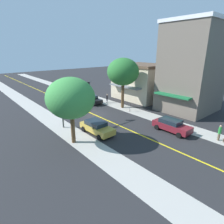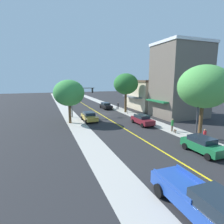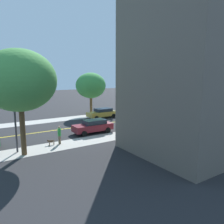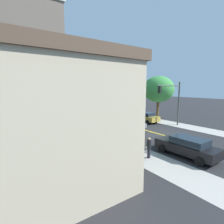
{
  "view_description": "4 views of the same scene",
  "coord_description": "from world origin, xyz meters",
  "px_view_note": "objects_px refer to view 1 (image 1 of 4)",
  "views": [
    {
      "loc": [
        15.29,
        22.18,
        9.48
      ],
      "look_at": [
        1.03,
        5.35,
        2.06
      ],
      "focal_mm": 29.42,
      "sensor_mm": 36.0,
      "label": 1
    },
    {
      "loc": [
        10.63,
        35.06,
        7.01
      ],
      "look_at": [
        1.15,
        10.18,
        2.18
      ],
      "focal_mm": 28.55,
      "sensor_mm": 36.0,
      "label": 2
    },
    {
      "loc": [
        -25.8,
        22.82,
        6.67
      ],
      "look_at": [
        -1.37,
        7.02,
        1.77
      ],
      "focal_mm": 35.44,
      "sensor_mm": 36.0,
      "label": 3
    },
    {
      "loc": [
        -15.36,
        -13.08,
        5.26
      ],
      "look_at": [
        -0.31,
        8.57,
        1.51
      ],
      "focal_mm": 27.98,
      "sensor_mm": 36.0,
      "label": 4
    }
  ],
  "objects_px": {
    "fire_hydrant": "(107,102)",
    "pedestrian_green_shirt": "(220,132)",
    "gold_sedan_right_curb": "(97,127)",
    "pedestrian_black_shirt": "(107,98)",
    "street_tree_right_corner": "(71,98)",
    "black_sedan_left_curb": "(91,99)",
    "parking_meter": "(130,107)",
    "street_tree_left_near": "(123,72)",
    "maroon_sedan_left_curb": "(171,125)",
    "traffic_light_mast": "(71,96)"
  },
  "relations": [
    {
      "from": "fire_hydrant",
      "to": "pedestrian_green_shirt",
      "type": "relative_size",
      "value": 0.42
    },
    {
      "from": "maroon_sedan_left_curb",
      "to": "pedestrian_black_shirt",
      "type": "relative_size",
      "value": 2.91
    },
    {
      "from": "pedestrian_black_shirt",
      "to": "black_sedan_left_curb",
      "type": "bearing_deg",
      "value": -31.31
    },
    {
      "from": "street_tree_left_near",
      "to": "pedestrian_black_shirt",
      "type": "height_order",
      "value": "street_tree_left_near"
    },
    {
      "from": "gold_sedan_right_curb",
      "to": "street_tree_left_near",
      "type": "bearing_deg",
      "value": 118.88
    },
    {
      "from": "fire_hydrant",
      "to": "black_sedan_left_curb",
      "type": "xyz_separation_m",
      "value": [
        1.98,
        -2.25,
        0.42
      ]
    },
    {
      "from": "street_tree_left_near",
      "to": "gold_sedan_right_curb",
      "type": "height_order",
      "value": "street_tree_left_near"
    },
    {
      "from": "black_sedan_left_curb",
      "to": "parking_meter",
      "type": "bearing_deg",
      "value": 12.54
    },
    {
      "from": "parking_meter",
      "to": "black_sedan_left_curb",
      "type": "distance_m",
      "value": 8.47
    },
    {
      "from": "maroon_sedan_left_curb",
      "to": "traffic_light_mast",
      "type": "bearing_deg",
      "value": -139.93
    },
    {
      "from": "fire_hydrant",
      "to": "gold_sedan_right_curb",
      "type": "relative_size",
      "value": 0.16
    },
    {
      "from": "street_tree_left_near",
      "to": "street_tree_right_corner",
      "type": "height_order",
      "value": "street_tree_left_near"
    },
    {
      "from": "gold_sedan_right_curb",
      "to": "pedestrian_green_shirt",
      "type": "distance_m",
      "value": 13.76
    },
    {
      "from": "street_tree_right_corner",
      "to": "pedestrian_black_shirt",
      "type": "relative_size",
      "value": 4.45
    },
    {
      "from": "street_tree_right_corner",
      "to": "pedestrian_black_shirt",
      "type": "height_order",
      "value": "street_tree_right_corner"
    },
    {
      "from": "street_tree_right_corner",
      "to": "black_sedan_left_curb",
      "type": "xyz_separation_m",
      "value": [
        -10.24,
        -11.69,
        -4.13
      ]
    },
    {
      "from": "street_tree_right_corner",
      "to": "pedestrian_black_shirt",
      "type": "distance_m",
      "value": 16.99
    },
    {
      "from": "parking_meter",
      "to": "gold_sedan_right_curb",
      "type": "relative_size",
      "value": 0.27
    },
    {
      "from": "street_tree_right_corner",
      "to": "black_sedan_left_curb",
      "type": "bearing_deg",
      "value": -131.23
    },
    {
      "from": "pedestrian_black_shirt",
      "to": "parking_meter",
      "type": "bearing_deg",
      "value": 80.59
    },
    {
      "from": "gold_sedan_right_curb",
      "to": "pedestrian_green_shirt",
      "type": "height_order",
      "value": "pedestrian_green_shirt"
    },
    {
      "from": "street_tree_left_near",
      "to": "pedestrian_green_shirt",
      "type": "bearing_deg",
      "value": 88.67
    },
    {
      "from": "parking_meter",
      "to": "traffic_light_mast",
      "type": "relative_size",
      "value": 0.21
    },
    {
      "from": "street_tree_right_corner",
      "to": "fire_hydrant",
      "type": "distance_m",
      "value": 16.11
    },
    {
      "from": "street_tree_right_corner",
      "to": "fire_hydrant",
      "type": "relative_size",
      "value": 9.43
    },
    {
      "from": "parking_meter",
      "to": "gold_sedan_right_curb",
      "type": "xyz_separation_m",
      "value": [
        8.9,
        3.19,
        -0.04
      ]
    },
    {
      "from": "fire_hydrant",
      "to": "pedestrian_green_shirt",
      "type": "distance_m",
      "value": 19.42
    },
    {
      "from": "pedestrian_green_shirt",
      "to": "fire_hydrant",
      "type": "bearing_deg",
      "value": -140.12
    },
    {
      "from": "black_sedan_left_curb",
      "to": "pedestrian_black_shirt",
      "type": "height_order",
      "value": "pedestrian_black_shirt"
    },
    {
      "from": "street_tree_left_near",
      "to": "pedestrian_green_shirt",
      "type": "distance_m",
      "value": 16.71
    },
    {
      "from": "street_tree_left_near",
      "to": "traffic_light_mast",
      "type": "distance_m",
      "value": 10.78
    },
    {
      "from": "pedestrian_green_shirt",
      "to": "gold_sedan_right_curb",
      "type": "bearing_deg",
      "value": -98.88
    },
    {
      "from": "fire_hydrant",
      "to": "parking_meter",
      "type": "relative_size",
      "value": 0.59
    },
    {
      "from": "street_tree_left_near",
      "to": "parking_meter",
      "type": "xyz_separation_m",
      "value": [
        0.67,
        2.47,
        -5.28
      ]
    },
    {
      "from": "parking_meter",
      "to": "street_tree_left_near",
      "type": "bearing_deg",
      "value": -105.13
    },
    {
      "from": "fire_hydrant",
      "to": "parking_meter",
      "type": "distance_m",
      "value": 6.02
    },
    {
      "from": "fire_hydrant",
      "to": "black_sedan_left_curb",
      "type": "height_order",
      "value": "black_sedan_left_curb"
    },
    {
      "from": "traffic_light_mast",
      "to": "pedestrian_black_shirt",
      "type": "distance_m",
      "value": 12.41
    },
    {
      "from": "maroon_sedan_left_curb",
      "to": "gold_sedan_right_curb",
      "type": "distance_m",
      "value": 9.11
    },
    {
      "from": "fire_hydrant",
      "to": "pedestrian_black_shirt",
      "type": "distance_m",
      "value": 1.17
    },
    {
      "from": "black_sedan_left_curb",
      "to": "gold_sedan_right_curb",
      "type": "bearing_deg",
      "value": -32.0
    },
    {
      "from": "street_tree_left_near",
      "to": "maroon_sedan_left_curb",
      "type": "relative_size",
      "value": 1.82
    },
    {
      "from": "black_sedan_left_curb",
      "to": "pedestrian_green_shirt",
      "type": "xyz_separation_m",
      "value": [
        -2.23,
        21.66,
        0.17
      ]
    },
    {
      "from": "traffic_light_mast",
      "to": "maroon_sedan_left_curb",
      "type": "xyz_separation_m",
      "value": [
        -8.16,
        9.71,
        -3.14
      ]
    },
    {
      "from": "traffic_light_mast",
      "to": "pedestrian_black_shirt",
      "type": "height_order",
      "value": "traffic_light_mast"
    },
    {
      "from": "gold_sedan_right_curb",
      "to": "pedestrian_black_shirt",
      "type": "relative_size",
      "value": 2.99
    },
    {
      "from": "street_tree_right_corner",
      "to": "fire_hydrant",
      "type": "height_order",
      "value": "street_tree_right_corner"
    },
    {
      "from": "traffic_light_mast",
      "to": "street_tree_right_corner",
      "type": "bearing_deg",
      "value": -118.06
    },
    {
      "from": "black_sedan_left_curb",
      "to": "pedestrian_green_shirt",
      "type": "relative_size",
      "value": 2.63
    },
    {
      "from": "fire_hydrant",
      "to": "traffic_light_mast",
      "type": "xyz_separation_m",
      "value": [
        9.84,
        4.97,
        3.59
      ]
    }
  ]
}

